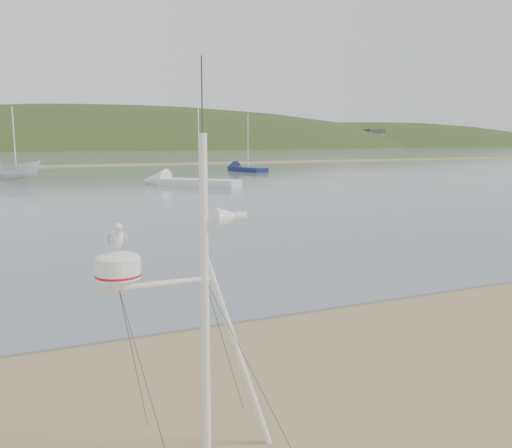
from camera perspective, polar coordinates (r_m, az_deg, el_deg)
name	(u,v)px	position (r m, az deg, el deg)	size (l,w,h in m)	color
water	(18,155)	(137.52, -23.76, 6.68)	(560.00, 256.00, 0.04)	slate
sandbar	(23,167)	(75.56, -23.28, 5.53)	(560.00, 7.00, 0.07)	#8E7752
hill_ridge	(66,195)	(242.40, -19.33, 2.90)	(620.00, 180.00, 80.00)	#283817
far_cottages	(25,138)	(201.52, -23.15, 8.33)	(294.40, 6.30, 8.00)	silver
mast_rig	(203,371)	(6.16, -5.63, -15.19)	(1.96, 2.10, 4.43)	white
boat_white	(15,154)	(51.18, -24.02, 6.75)	(1.72, 1.77, 4.58)	silver
sailboat_blue_far	(239,169)	(61.64, -1.85, 5.86)	(3.22, 7.10, 6.86)	#15204A
sailboat_white_near	(173,182)	(43.06, -8.76, 4.44)	(7.24, 7.29, 8.17)	silver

